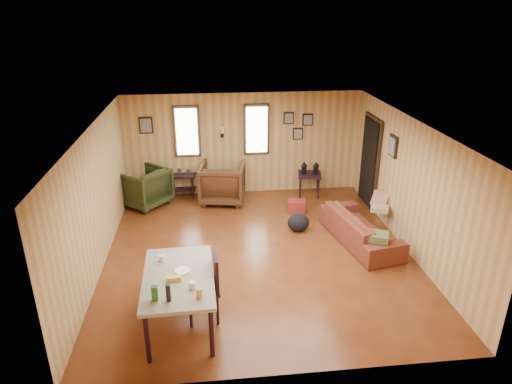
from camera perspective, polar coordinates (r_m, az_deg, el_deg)
room at (r=8.21m, az=1.27°, el=0.72°), size 5.54×6.04×2.44m
sofa at (r=8.89m, az=12.98°, el=-3.84°), size 0.96×2.09×0.79m
recliner_brown at (r=10.43m, az=-4.21°, el=1.38°), size 1.12×1.07×1.01m
recliner_green at (r=10.53m, az=-13.79°, el=0.81°), size 1.26×1.27×0.95m
end_table at (r=10.94m, az=-8.88°, el=1.45°), size 0.60×0.56×0.67m
side_table at (r=10.78m, az=6.73°, el=2.41°), size 0.62×0.62×0.85m
cooler at (r=10.05m, az=5.09°, el=-1.78°), size 0.43×0.35×0.27m
backpack at (r=9.19m, az=5.32°, el=-3.82°), size 0.44×0.33×0.38m
sofa_pillows at (r=8.89m, az=15.03°, el=-3.27°), size 1.01×1.75×0.36m
dining_table at (r=6.43m, az=-9.68°, el=-10.91°), size 1.00×1.62×1.04m
dining_chair at (r=6.63m, az=-6.00°, el=-11.25°), size 0.49×0.49×1.04m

